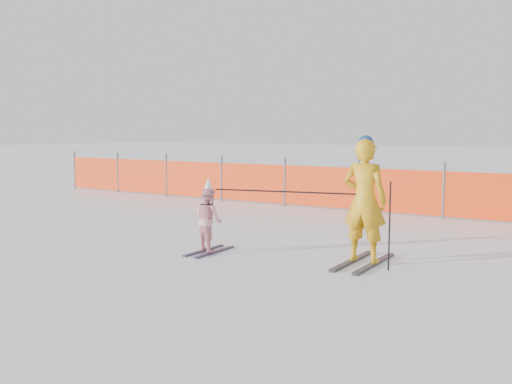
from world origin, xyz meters
TOP-DOWN VIEW (x-y plane):
  - ground at (0.00, 0.00)m, footprint 120.00×120.00m
  - adult at (1.61, 0.91)m, footprint 0.66×1.47m
  - child at (-0.78, 0.32)m, footprint 0.61×1.01m
  - ski_poles at (1.01, 0.65)m, footprint 2.73×0.55m
  - safety_fence at (-1.90, 5.85)m, footprint 17.37×0.06m

SIDE VIEW (x-z plane):
  - ground at x=0.00m, z-range 0.00..0.00m
  - child at x=-0.78m, z-range -0.05..1.14m
  - safety_fence at x=-1.90m, z-range -0.07..1.18m
  - ski_poles at x=1.01m, z-range 0.25..1.50m
  - adult at x=1.61m, z-range 0.00..1.88m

